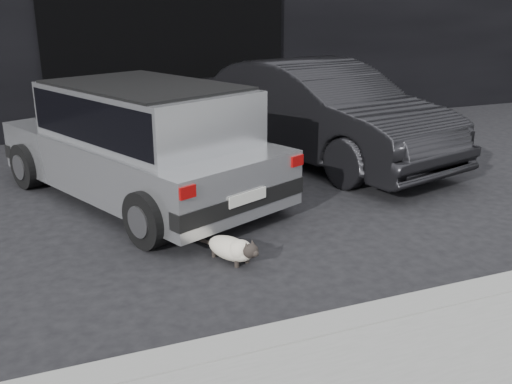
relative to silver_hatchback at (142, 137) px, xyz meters
name	(u,v)px	position (x,y,z in m)	size (l,w,h in m)	color
ground	(172,216)	(0.13, -0.67, -0.71)	(80.00, 80.00, 0.00)	black
garage_opening	(169,53)	(1.13, 3.32, 0.59)	(4.00, 0.10, 2.60)	black
curb	(401,313)	(1.13, -3.27, -0.65)	(18.00, 0.25, 0.12)	gray
silver_hatchback	(142,137)	(0.00, 0.00, 0.00)	(2.83, 3.85, 1.30)	#ADAFB2
second_car	(319,112)	(2.59, 0.75, -0.03)	(1.44, 4.12, 1.36)	black
cat_siamese	(234,249)	(0.37, -1.94, -0.59)	(0.42, 0.66, 0.25)	beige
cat_white	(190,209)	(0.23, -1.06, -0.51)	(0.87, 0.35, 0.40)	silver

